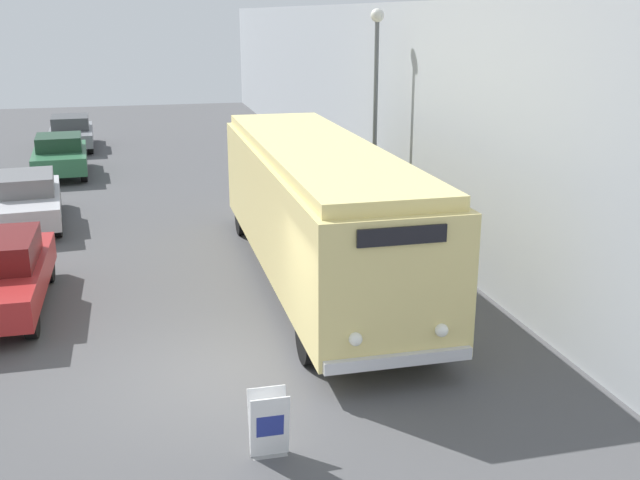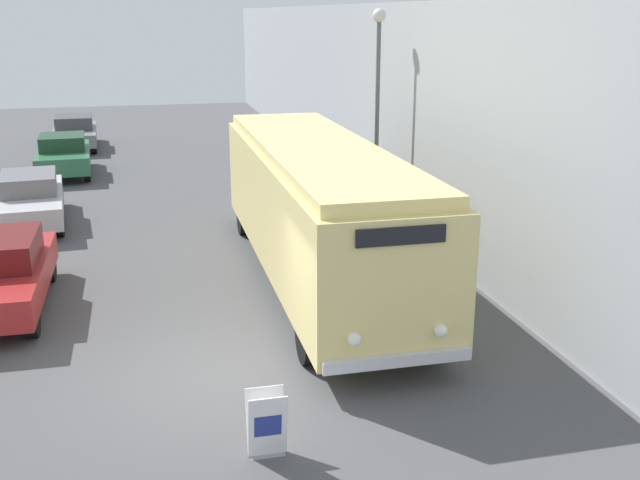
% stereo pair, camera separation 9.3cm
% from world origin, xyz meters
% --- Properties ---
extents(ground_plane, '(80.00, 80.00, 0.00)m').
position_xyz_m(ground_plane, '(0.00, 0.00, 0.00)').
color(ground_plane, '#4C4C4F').
extents(building_wall_right, '(0.30, 60.00, 6.15)m').
position_xyz_m(building_wall_right, '(6.26, 10.00, 3.07)').
color(building_wall_right, '#9EA3A8').
rests_on(building_wall_right, ground_plane).
extents(vintage_bus, '(2.59, 11.09, 3.13)m').
position_xyz_m(vintage_bus, '(2.77, 4.28, 1.77)').
color(vintage_bus, black).
rests_on(vintage_bus, ground_plane).
extents(sign_board, '(0.54, 0.36, 0.96)m').
position_xyz_m(sign_board, '(0.47, -2.46, 0.46)').
color(sign_board, gray).
rests_on(sign_board, ground_plane).
extents(streetlamp, '(0.36, 0.36, 5.97)m').
position_xyz_m(streetlamp, '(5.37, 8.23, 3.91)').
color(streetlamp, '#595E60').
rests_on(streetlamp, ground_plane).
extents(parked_car_mid, '(2.17, 4.78, 1.46)m').
position_xyz_m(parked_car_mid, '(-4.19, 10.86, 0.74)').
color(parked_car_mid, black).
rests_on(parked_car_mid, ground_plane).
extents(parked_car_far, '(2.13, 4.42, 1.50)m').
position_xyz_m(parked_car_far, '(-3.86, 17.81, 0.77)').
color(parked_car_far, black).
rests_on(parked_car_far, ground_plane).
extents(parked_car_distant, '(2.06, 4.78, 1.45)m').
position_xyz_m(parked_car_distant, '(-3.88, 23.81, 0.74)').
color(parked_car_distant, black).
rests_on(parked_car_distant, ground_plane).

